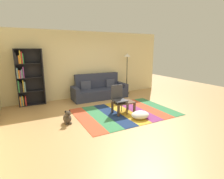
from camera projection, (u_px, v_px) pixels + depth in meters
ground_plane at (120, 114)px, 5.60m from camera, size 14.00×14.00×0.00m
back_wall at (90, 65)px, 7.50m from camera, size 6.80×0.10×2.70m
rug at (125, 112)px, 5.73m from camera, size 3.09×2.17×0.01m
couch at (99, 90)px, 7.36m from camera, size 2.26×0.80×1.00m
bookshelf at (27, 78)px, 6.25m from camera, size 0.90×0.28×2.01m
coffee_table at (123, 104)px, 5.60m from camera, size 0.66×0.48×0.37m
pouf at (140, 115)px, 5.19m from camera, size 0.54×0.45×0.21m
dog at (67, 118)px, 4.85m from camera, size 0.22×0.35×0.40m
standing_lamp at (127, 60)px, 7.89m from camera, size 0.32×0.32×1.80m
tv_remote at (124, 101)px, 5.57m from camera, size 0.08×0.16×0.02m
folding_chair at (118, 97)px, 5.56m from camera, size 0.40×0.40×0.90m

